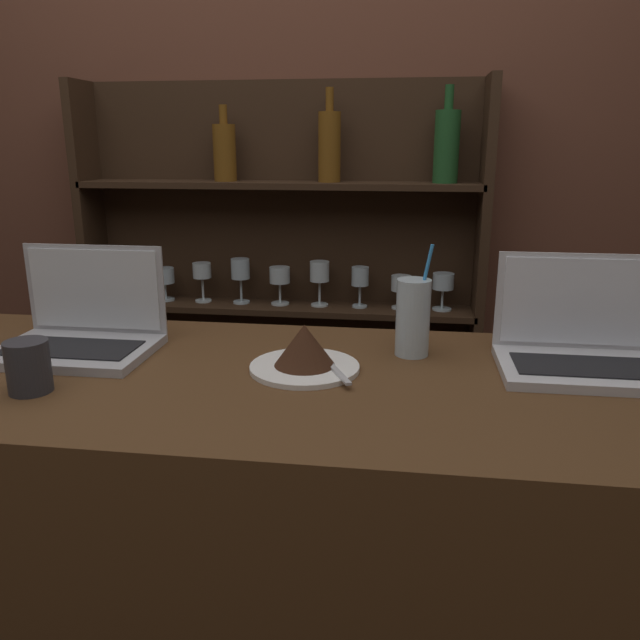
{
  "coord_description": "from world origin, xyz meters",
  "views": [
    {
      "loc": [
        0.39,
        -0.74,
        1.44
      ],
      "look_at": [
        0.24,
        0.36,
        1.13
      ],
      "focal_mm": 35.0,
      "sensor_mm": 36.0,
      "label": 1
    }
  ],
  "objects_px": {
    "laptop_far": "(590,345)",
    "water_glass": "(413,317)",
    "coffee_cup": "(28,367)",
    "cake_plate": "(305,352)",
    "laptop_near": "(81,329)"
  },
  "relations": [
    {
      "from": "laptop_near",
      "to": "coffee_cup",
      "type": "xyz_separation_m",
      "value": [
        0.02,
        -0.23,
        0.0
      ]
    },
    {
      "from": "laptop_near",
      "to": "cake_plate",
      "type": "bearing_deg",
      "value": -6.65
    },
    {
      "from": "laptop_far",
      "to": "water_glass",
      "type": "relative_size",
      "value": 1.51
    },
    {
      "from": "water_glass",
      "to": "cake_plate",
      "type": "bearing_deg",
      "value": -149.22
    },
    {
      "from": "laptop_far",
      "to": "water_glass",
      "type": "height_order",
      "value": "water_glass"
    },
    {
      "from": "cake_plate",
      "to": "coffee_cup",
      "type": "relative_size",
      "value": 2.28
    },
    {
      "from": "cake_plate",
      "to": "coffee_cup",
      "type": "height_order",
      "value": "coffee_cup"
    },
    {
      "from": "laptop_near",
      "to": "laptop_far",
      "type": "xyz_separation_m",
      "value": [
        1.01,
        0.03,
        0.0
      ]
    },
    {
      "from": "laptop_near",
      "to": "laptop_far",
      "type": "relative_size",
      "value": 0.9
    },
    {
      "from": "laptop_near",
      "to": "coffee_cup",
      "type": "relative_size",
      "value": 3.38
    },
    {
      "from": "laptop_far",
      "to": "coffee_cup",
      "type": "relative_size",
      "value": 3.74
    },
    {
      "from": "cake_plate",
      "to": "water_glass",
      "type": "bearing_deg",
      "value": 30.78
    },
    {
      "from": "water_glass",
      "to": "coffee_cup",
      "type": "bearing_deg",
      "value": -156.07
    },
    {
      "from": "coffee_cup",
      "to": "cake_plate",
      "type": "bearing_deg",
      "value": 20.63
    },
    {
      "from": "laptop_far",
      "to": "cake_plate",
      "type": "distance_m",
      "value": 0.54
    }
  ]
}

